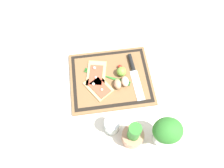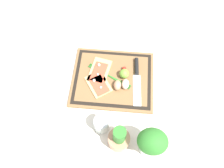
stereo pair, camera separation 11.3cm
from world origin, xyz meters
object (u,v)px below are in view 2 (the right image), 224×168
at_px(lime, 124,74).
at_px(cherry_tomato_red, 124,69).
at_px(herb_glass, 151,143).
at_px(egg_brown, 117,85).
at_px(pizza_slice_near, 99,71).
at_px(egg_pink, 125,84).
at_px(sauce_jar, 102,124).
at_px(knife, 137,73).
at_px(herb_pot, 119,139).
at_px(pizza_slice_far, 98,84).

relative_size(lime, cherry_tomato_red, 2.21).
bearing_deg(herb_glass, egg_brown, -61.28).
xyz_separation_m(pizza_slice_near, egg_pink, (-0.14, 0.07, 0.01)).
bearing_deg(sauce_jar, knife, -117.70).
distance_m(lime, herb_glass, 0.40).
bearing_deg(sauce_jar, herb_glass, 159.31).
distance_m(egg_pink, herb_pot, 0.29).
distance_m(egg_pink, cherry_tomato_red, 0.10).
relative_size(herb_pot, sauce_jar, 2.05).
relative_size(egg_brown, herb_pot, 0.30).
distance_m(egg_brown, cherry_tomato_red, 0.11).
relative_size(knife, egg_pink, 4.91).
relative_size(cherry_tomato_red, sauce_jar, 0.25).
bearing_deg(pizza_slice_near, cherry_tomato_red, -170.54).
height_order(pizza_slice_near, lime, lime).
distance_m(knife, herb_pot, 0.37).
bearing_deg(cherry_tomato_red, herb_glass, 108.44).
xyz_separation_m(pizza_slice_near, cherry_tomato_red, (-0.13, -0.02, 0.01)).
bearing_deg(sauce_jar, egg_brown, -105.45).
relative_size(lime, herb_glass, 0.25).
relative_size(pizza_slice_far, cherry_tomato_red, 7.50).
bearing_deg(herb_pot, pizza_slice_far, -65.82).
xyz_separation_m(pizza_slice_near, knife, (-0.20, -0.00, 0.00)).
bearing_deg(sauce_jar, egg_pink, -114.04).
xyz_separation_m(egg_pink, herb_pot, (0.01, 0.29, 0.03)).
distance_m(pizza_slice_far, egg_brown, 0.10).
bearing_deg(egg_pink, cherry_tomato_red, -82.91).
relative_size(pizza_slice_far, herb_glass, 0.84).
xyz_separation_m(pizza_slice_far, lime, (-0.13, -0.06, 0.02)).
distance_m(pizza_slice_near, sauce_jar, 0.30).
bearing_deg(egg_pink, pizza_slice_far, 2.65).
bearing_deg(knife, pizza_slice_far, 22.37).
bearing_deg(egg_brown, knife, -139.15).
xyz_separation_m(cherry_tomato_red, herb_glass, (-0.13, 0.40, 0.09)).
bearing_deg(knife, herb_pot, 79.11).
distance_m(knife, egg_pink, 0.09).
xyz_separation_m(lime, cherry_tomato_red, (0.00, -0.04, -0.01)).
bearing_deg(pizza_slice_far, herb_glass, 131.14).
bearing_deg(pizza_slice_far, sauce_jar, 100.60).
relative_size(pizza_slice_near, lime, 3.40).
xyz_separation_m(pizza_slice_near, sauce_jar, (-0.04, 0.30, 0.02)).
relative_size(egg_pink, herb_pot, 0.30).
relative_size(knife, sauce_jar, 3.06).
relative_size(pizza_slice_near, herb_pot, 0.92).
relative_size(pizza_slice_near, herb_glass, 0.84).
relative_size(knife, herb_pot, 1.49).
bearing_deg(herb_glass, pizza_slice_far, -48.86).
height_order(knife, herb_glass, herb_glass).
xyz_separation_m(egg_pink, lime, (0.01, -0.06, 0.01)).
distance_m(egg_pink, herb_glass, 0.34).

